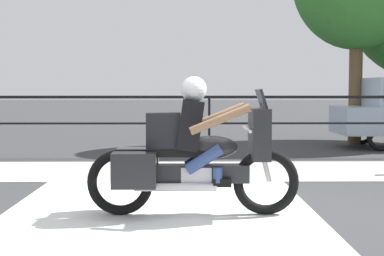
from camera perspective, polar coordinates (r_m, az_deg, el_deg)
The scene contains 5 objects.
ground_plane at distance 6.82m, azimuth 3.54°, elevation -8.26°, with size 120.00×120.00×0.00m, color #38383A.
sidewalk_band at distance 10.16m, azimuth 2.14°, elevation -4.16°, with size 44.00×2.40×0.01m, color #B7B2A8.
crosswalk_band at distance 6.61m, azimuth -3.23°, elevation -8.61°, with size 3.59×6.00×0.01m, color silver.
fence_railing at distance 12.09m, azimuth 1.68°, elevation 1.87°, with size 36.00×0.05×1.27m.
motorcycle at distance 6.62m, azimuth -0.12°, elevation -2.55°, with size 2.39×0.76×1.57m.
Camera 1 is at (-0.49, -6.64, 1.45)m, focal length 55.00 mm.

